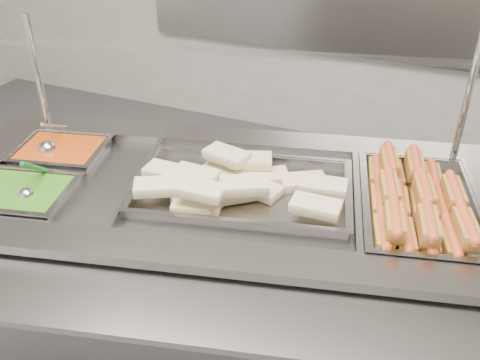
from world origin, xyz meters
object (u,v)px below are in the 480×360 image
at_px(steam_counter, 227,286).
at_px(ladle, 48,148).
at_px(sneeze_guard, 235,56).
at_px(pan_hotdogs, 418,212).
at_px(pan_wraps, 243,193).
at_px(serving_spoon, 28,190).

height_order(steam_counter, ladle, ladle).
distance_m(sneeze_guard, pan_hotdogs, 0.71).
xyz_separation_m(steam_counter, pan_wraps, (0.05, 0.01, 0.39)).
xyz_separation_m(steam_counter, serving_spoon, (-0.51, -0.27, 0.42)).
height_order(steam_counter, pan_wraps, pan_wraps).
bearing_deg(serving_spoon, ladle, 118.12).
bearing_deg(serving_spoon, pan_hotdogs, 21.00).
height_order(steam_counter, pan_hotdogs, pan_hotdogs).
height_order(sneeze_guard, pan_hotdogs, sneeze_guard).
distance_m(steam_counter, pan_wraps, 0.39).
relative_size(pan_hotdogs, serving_spoon, 3.57).
bearing_deg(sneeze_guard, pan_hotdogs, -5.17).
bearing_deg(serving_spoon, steam_counter, 27.81).
relative_size(sneeze_guard, serving_spoon, 9.68).
bearing_deg(ladle, pan_hotdogs, 8.42).
bearing_deg(sneeze_guard, steam_counter, -75.88).
distance_m(pan_wraps, ladle, 0.69).
bearing_deg(sneeze_guard, pan_wraps, -60.54).
bearing_deg(steam_counter, ladle, -176.68).
bearing_deg(steam_counter, serving_spoon, -152.19).
distance_m(sneeze_guard, ladle, 0.71).
height_order(steam_counter, sneeze_guard, sneeze_guard).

